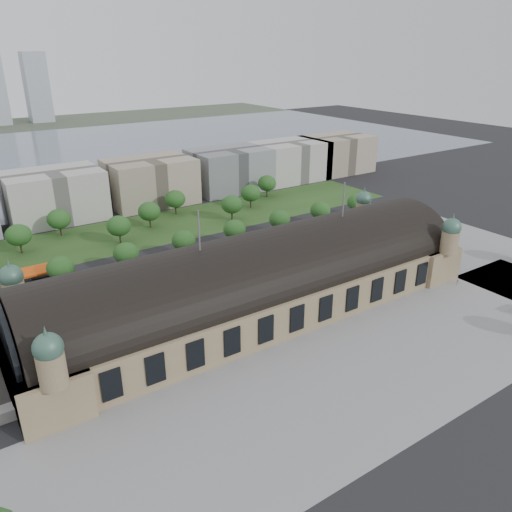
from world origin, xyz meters
TOP-DOWN VIEW (x-y plane):
  - ground at (0.00, 0.00)m, footprint 900.00×900.00m
  - station at (0.00, 0.00)m, footprint 150.00×48.40m
  - plaza_south at (10.00, -44.00)m, footprint 190.00×48.00m
  - plaza_east at (103.00, 0.00)m, footprint 56.00×100.00m
  - road_slab at (-20.00, 38.00)m, footprint 260.00×26.00m
  - grass_belt at (-15.00, 93.00)m, footprint 300.00×45.00m
  - petrol_station at (-53.91, 65.28)m, footprint 14.00×13.00m
  - lake at (0.00, 298.00)m, footprint 700.00×320.00m
  - far_shore at (0.00, 498.00)m, footprint 700.00×120.00m
  - far_tower_right at (45.00, 508.00)m, footprint 24.00×24.00m
  - office_3 at (-30.00, 133.00)m, footprint 45.00×32.00m
  - office_4 at (20.00, 133.00)m, footprint 45.00×32.00m
  - office_5 at (70.00, 133.00)m, footprint 45.00×32.00m
  - office_6 at (115.00, 133.00)m, footprint 45.00×32.00m
  - office_7 at (155.00, 133.00)m, footprint 45.00×32.00m
  - tree_row_3 at (-48.00, 53.00)m, footprint 9.60×9.60m
  - tree_row_4 at (-24.00, 53.00)m, footprint 9.60×9.60m
  - tree_row_5 at (0.00, 53.00)m, footprint 9.60×9.60m
  - tree_row_6 at (24.00, 53.00)m, footprint 9.60×9.60m
  - tree_row_7 at (48.00, 53.00)m, footprint 9.60×9.60m
  - tree_row_8 at (72.00, 53.00)m, footprint 9.60×9.60m
  - tree_row_9 at (96.00, 53.00)m, footprint 9.60×9.60m
  - tree_belt_4 at (-54.00, 95.00)m, footprint 10.40×10.40m
  - tree_belt_5 at (-35.00, 107.00)m, footprint 10.40×10.40m
  - tree_belt_6 at (-16.00, 83.00)m, footprint 10.40×10.40m
  - tree_belt_7 at (3.00, 95.00)m, footprint 10.40×10.40m
  - tree_belt_8 at (22.00, 107.00)m, footprint 10.40×10.40m
  - tree_belt_9 at (41.00, 83.00)m, footprint 10.40×10.40m
  - tree_belt_10 at (60.00, 95.00)m, footprint 10.40×10.40m
  - tree_belt_11 at (79.00, 107.00)m, footprint 10.40×10.40m
  - traffic_car_2 at (-46.96, 32.27)m, footprint 5.75×3.19m
  - traffic_car_3 at (-22.27, 37.47)m, footprint 5.53×2.68m
  - traffic_car_4 at (10.73, 37.27)m, footprint 3.86×1.59m
  - traffic_car_6 at (64.74, 29.74)m, footprint 5.07×2.36m
  - parked_car_1 at (-61.06, 21.61)m, footprint 5.01×4.55m
  - parked_car_2 at (-59.26, 21.00)m, footprint 5.85×3.96m
  - parked_car_3 at (-31.06, 21.94)m, footprint 4.04×3.64m
  - parked_car_4 at (-33.54, 22.00)m, footprint 4.37×3.05m
  - parked_car_5 at (-29.84, 23.43)m, footprint 5.19×4.48m
  - parked_car_6 at (-18.00, 21.00)m, footprint 5.32×4.65m
  - bus_west at (-1.66, 32.00)m, footprint 12.07×3.13m
  - bus_mid at (5.67, 27.00)m, footprint 13.51×4.37m
  - bus_east at (40.00, 27.00)m, footprint 13.21×3.24m
  - pedestrian_0 at (70.13, -24.66)m, footprint 0.98×0.71m

SIDE VIEW (x-z plane):
  - ground at x=0.00m, z-range 0.00..0.00m
  - plaza_south at x=10.00m, z-range -0.06..0.06m
  - plaza_east at x=103.00m, z-range -0.06..0.06m
  - road_slab at x=-20.00m, z-range -0.05..0.05m
  - grass_belt at x=-15.00m, z-range -0.05..0.05m
  - lake at x=0.00m, z-range -0.04..0.04m
  - far_shore at x=0.00m, z-range -0.07..0.07m
  - parked_car_1 at x=-61.06m, z-range 0.00..1.30m
  - traffic_car_4 at x=10.73m, z-range 0.00..1.31m
  - parked_car_5 at x=-29.84m, z-range 0.00..1.33m
  - parked_car_3 at x=-31.06m, z-range 0.00..1.33m
  - parked_car_4 at x=-33.54m, z-range 0.00..1.37m
  - traffic_car_6 at x=64.74m, z-range 0.00..1.41m
  - parked_car_6 at x=-18.00m, z-range 0.00..1.47m
  - traffic_car_2 at x=-46.96m, z-range 0.00..1.52m
  - traffic_car_3 at x=-22.27m, z-range 0.00..1.55m
  - parked_car_2 at x=-59.26m, z-range 0.00..1.57m
  - pedestrian_0 at x=70.13m, z-range 0.00..1.81m
  - bus_west at x=-1.66m, z-range 0.00..3.34m
  - bus_east at x=40.00m, z-range 0.00..3.67m
  - bus_mid at x=5.67m, z-range 0.00..3.70m
  - petrol_station at x=-53.91m, z-range 0.42..5.47m
  - tree_row_3 at x=-48.00m, z-range 1.67..13.19m
  - tree_row_4 at x=-24.00m, z-range 1.67..13.19m
  - tree_row_5 at x=0.00m, z-range 1.67..13.19m
  - tree_row_6 at x=24.00m, z-range 1.67..13.19m
  - tree_row_7 at x=48.00m, z-range 1.67..13.19m
  - tree_row_8 at x=72.00m, z-range 1.67..13.19m
  - tree_row_9 at x=96.00m, z-range 1.67..13.19m
  - tree_belt_4 at x=-54.00m, z-range 1.81..14.29m
  - tree_belt_5 at x=-35.00m, z-range 1.81..14.29m
  - tree_belt_6 at x=-16.00m, z-range 1.81..14.29m
  - tree_belt_7 at x=3.00m, z-range 1.81..14.29m
  - tree_belt_8 at x=22.00m, z-range 1.81..14.29m
  - tree_belt_9 at x=41.00m, z-range 1.81..14.29m
  - tree_belt_10 at x=60.00m, z-range 1.81..14.29m
  - tree_belt_11 at x=79.00m, z-range 1.81..14.29m
  - station at x=0.00m, z-range -11.87..32.43m
  - office_3 at x=-30.00m, z-range 0.00..24.00m
  - office_4 at x=20.00m, z-range 0.00..24.00m
  - office_5 at x=70.00m, z-range 0.00..24.00m
  - office_6 at x=115.00m, z-range 0.00..24.00m
  - office_7 at x=155.00m, z-range 0.00..24.00m
  - far_tower_right at x=45.00m, z-range 0.00..75.00m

